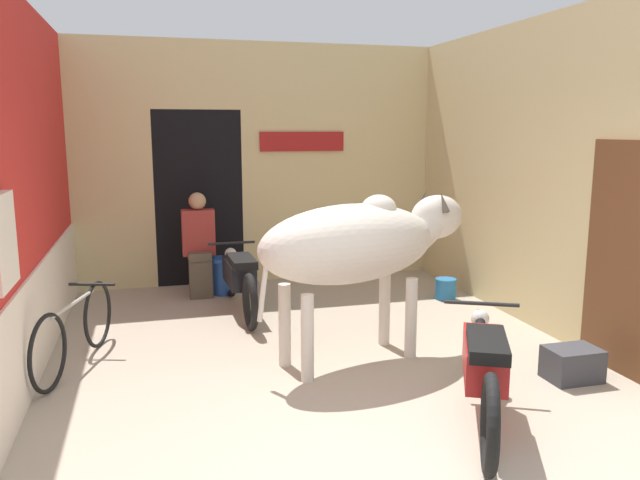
% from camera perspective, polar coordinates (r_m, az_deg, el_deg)
% --- Properties ---
extents(ground_plane, '(30.00, 30.00, 0.00)m').
position_cam_1_polar(ground_plane, '(4.24, 7.32, -19.70)').
color(ground_plane, tan).
extents(wall_left_shopfront, '(0.25, 5.07, 3.25)m').
position_cam_1_polar(wall_left_shopfront, '(6.04, -25.65, 4.06)').
color(wall_left_shopfront, red).
rests_on(wall_left_shopfront, ground_plane).
extents(wall_back_with_doorway, '(4.91, 0.93, 3.25)m').
position_cam_1_polar(wall_back_with_doorway, '(8.83, -7.98, 5.75)').
color(wall_back_with_doorway, '#D1BC84').
rests_on(wall_back_with_doorway, ground_plane).
extents(wall_right_with_door, '(0.22, 5.07, 3.25)m').
position_cam_1_polar(wall_right_with_door, '(7.12, 19.04, 5.56)').
color(wall_right_with_door, '#D1BC84').
rests_on(wall_right_with_door, ground_plane).
extents(cow, '(2.25, 1.20, 1.53)m').
position_cam_1_polar(cow, '(5.60, 3.69, -0.25)').
color(cow, beige).
rests_on(cow, ground_plane).
extents(motorcycle_near, '(1.00, 1.85, 0.75)m').
position_cam_1_polar(motorcycle_near, '(4.72, 14.76, -11.02)').
color(motorcycle_near, black).
rests_on(motorcycle_near, ground_plane).
extents(motorcycle_far, '(0.58, 2.01, 0.73)m').
position_cam_1_polar(motorcycle_far, '(7.28, -7.40, -3.33)').
color(motorcycle_far, black).
rests_on(motorcycle_far, ground_plane).
extents(bicycle, '(0.60, 1.65, 0.66)m').
position_cam_1_polar(bicycle, '(6.01, -21.45, -7.70)').
color(bicycle, black).
rests_on(bicycle, ground_plane).
extents(shopkeeper_seated, '(0.41, 0.34, 1.32)m').
position_cam_1_polar(shopkeeper_seated, '(8.00, -11.01, -0.16)').
color(shopkeeper_seated, brown).
rests_on(shopkeeper_seated, ground_plane).
extents(plastic_stool, '(0.36, 0.36, 0.47)m').
position_cam_1_polar(plastic_stool, '(8.11, -8.88, -3.17)').
color(plastic_stool, '#2856B2').
rests_on(plastic_stool, ground_plane).
extents(crate, '(0.44, 0.32, 0.28)m').
position_cam_1_polar(crate, '(5.79, 22.07, -10.46)').
color(crate, '#38383D').
rests_on(crate, ground_plane).
extents(bucket, '(0.26, 0.26, 0.26)m').
position_cam_1_polar(bucket, '(7.97, 11.41, -4.40)').
color(bucket, '#23669E').
rests_on(bucket, ground_plane).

